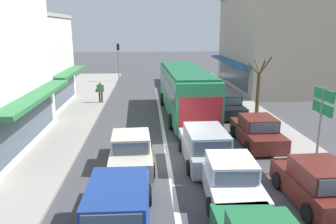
{
  "coord_description": "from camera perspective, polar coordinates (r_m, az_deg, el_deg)",
  "views": [
    {
      "loc": [
        -0.9,
        -14.36,
        5.79
      ],
      "look_at": [
        0.26,
        3.51,
        1.2
      ],
      "focal_mm": 35.0,
      "sensor_mm": 36.0,
      "label": 1
    }
  ],
  "objects": [
    {
      "name": "parked_sedan_kerb_second",
      "position": [
        17.35,
        15.25,
        -3.33
      ],
      "size": [
        1.93,
        4.22,
        1.47
      ],
      "color": "#561E19",
      "rests_on": "ground"
    },
    {
      "name": "traffic_light_downstreet",
      "position": [
        36.35,
        -8.65,
        9.6
      ],
      "size": [
        0.33,
        0.24,
        4.2
      ],
      "color": "gray",
      "rests_on": "ground"
    },
    {
      "name": "wagon_adjacent_lane_lead",
      "position": [
        9.95,
        -8.64,
        -16.28
      ],
      "size": [
        1.96,
        4.51,
        1.58
      ],
      "color": "navy",
      "rests_on": "ground"
    },
    {
      "name": "pedestrian_with_handbag_near",
      "position": [
        26.07,
        -11.71,
        3.65
      ],
      "size": [
        0.65,
        0.25,
        1.63
      ],
      "color": "#333338",
      "rests_on": "sidewalk_left"
    },
    {
      "name": "shopfront_mid_block",
      "position": [
        25.93,
        -24.9,
        7.74
      ],
      "size": [
        7.54,
        7.69,
        6.77
      ],
      "color": "silver",
      "rests_on": "ground"
    },
    {
      "name": "building_right_far",
      "position": [
        34.02,
        18.0,
        11.45
      ],
      "size": [
        9.05,
        12.86,
        8.92
      ],
      "color": "#B2A38E",
      "rests_on": "ground"
    },
    {
      "name": "sedan_adjacent_lane_trail",
      "position": [
        14.25,
        -6.45,
        -6.82
      ],
      "size": [
        2.0,
        4.25,
        1.47
      ],
      "color": "#B7B29E",
      "rests_on": "ground"
    },
    {
      "name": "parked_sedan_kerb_third",
      "position": [
        22.7,
        10.15,
        1.1
      ],
      "size": [
        2.0,
        4.25,
        1.47
      ],
      "color": "black",
      "rests_on": "ground"
    },
    {
      "name": "ground_plane",
      "position": [
        15.51,
        -0.13,
        -7.54
      ],
      "size": [
        140.0,
        140.0,
        0.0
      ],
      "primitive_type": "plane",
      "color": "#3F3F42"
    },
    {
      "name": "lane_centre_line",
      "position": [
        19.27,
        -0.87,
        -3.09
      ],
      "size": [
        0.2,
        28.0,
        0.01
      ],
      "primitive_type": "cube",
      "color": "silver",
      "rests_on": "ground"
    },
    {
      "name": "directional_road_sign",
      "position": [
        14.19,
        25.28,
        0.42
      ],
      "size": [
        0.1,
        1.4,
        3.6
      ],
      "color": "gray",
      "rests_on": "ground"
    },
    {
      "name": "sedan_behind_bus_mid",
      "position": [
        11.91,
        10.72,
        -11.4
      ],
      "size": [
        2.02,
        4.26,
        1.47
      ],
      "color": "silver",
      "rests_on": "ground"
    },
    {
      "name": "street_tree_right",
      "position": [
        21.33,
        15.43,
        3.43
      ],
      "size": [
        1.48,
        1.87,
        4.1
      ],
      "color": "brown",
      "rests_on": "ground"
    },
    {
      "name": "city_bus",
      "position": [
        21.85,
        3.01,
        4.06
      ],
      "size": [
        2.98,
        10.93,
        3.23
      ],
      "color": "#237A4C",
      "rests_on": "ground"
    },
    {
      "name": "kerb_right",
      "position": [
        22.31,
        14.98,
        -1.0
      ],
      "size": [
        2.8,
        44.0,
        0.12
      ],
      "primitive_type": "cube",
      "color": "gray",
      "rests_on": "ground"
    },
    {
      "name": "parked_hatchback_kerb_front",
      "position": [
        12.29,
        24.51,
        -11.44
      ],
      "size": [
        1.91,
        3.75,
        1.54
      ],
      "color": "#561E19",
      "rests_on": "ground"
    },
    {
      "name": "sidewalk_left",
      "position": [
        21.96,
        -19.17,
        -1.54
      ],
      "size": [
        5.2,
        44.0,
        0.14
      ],
      "primitive_type": "cube",
      "color": "gray",
      "rests_on": "ground"
    },
    {
      "name": "wagon_queue_gap_filler",
      "position": [
        14.6,
        6.41,
        -5.93
      ],
      "size": [
        2.02,
        4.54,
        1.58
      ],
      "color": "#9EA3A8",
      "rests_on": "ground"
    }
  ]
}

